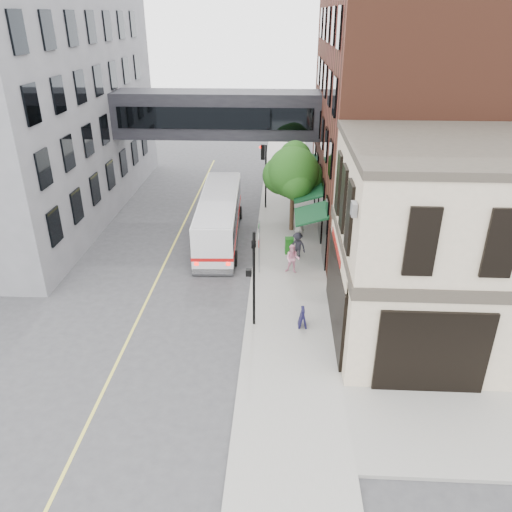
# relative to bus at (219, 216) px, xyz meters

# --- Properties ---
(ground) EXTENTS (120.00, 120.00, 0.00)m
(ground) POSITION_rel_bus_xyz_m (2.28, -11.65, -1.54)
(ground) COLOR #38383A
(ground) RESTS_ON ground
(sidewalk_main) EXTENTS (4.00, 60.00, 0.15)m
(sidewalk_main) POSITION_rel_bus_xyz_m (4.28, 2.35, -1.46)
(sidewalk_main) COLOR gray
(sidewalk_main) RESTS_ON ground
(corner_building) EXTENTS (10.19, 8.12, 8.45)m
(corner_building) POSITION_rel_bus_xyz_m (11.25, -9.64, 2.67)
(corner_building) COLOR #C1B093
(corner_building) RESTS_ON ground
(brick_building) EXTENTS (13.76, 18.00, 14.00)m
(brick_building) POSITION_rel_bus_xyz_m (12.26, 3.35, 5.45)
(brick_building) COLOR #4E2618
(brick_building) RESTS_ON ground
(opposite_building) EXTENTS (14.00, 24.00, 14.00)m
(opposite_building) POSITION_rel_bus_xyz_m (-14.72, 4.35, 5.46)
(opposite_building) COLOR slate
(opposite_building) RESTS_ON ground
(skyway_bridge) EXTENTS (14.00, 3.18, 3.00)m
(skyway_bridge) POSITION_rel_bus_xyz_m (-0.72, 6.35, 4.96)
(skyway_bridge) COLOR black
(skyway_bridge) RESTS_ON ground
(traffic_signal_near) EXTENTS (0.44, 0.22, 4.60)m
(traffic_signal_near) POSITION_rel_bus_xyz_m (2.65, -9.65, 1.44)
(traffic_signal_near) COLOR black
(traffic_signal_near) RESTS_ON sidewalk_main
(traffic_signal_far) EXTENTS (0.53, 0.28, 4.50)m
(traffic_signal_far) POSITION_rel_bus_xyz_m (2.54, 5.35, 1.80)
(traffic_signal_far) COLOR black
(traffic_signal_far) RESTS_ON sidewalk_main
(street_sign_pole) EXTENTS (0.08, 0.75, 3.00)m
(street_sign_pole) POSITION_rel_bus_xyz_m (2.67, -4.65, 0.39)
(street_sign_pole) COLOR gray
(street_sign_pole) RESTS_ON sidewalk_main
(street_tree) EXTENTS (3.80, 3.20, 5.60)m
(street_tree) POSITION_rel_bus_xyz_m (4.47, 1.57, 2.37)
(street_tree) COLOR #382619
(street_tree) RESTS_ON sidewalk_main
(lane_marking) EXTENTS (0.12, 40.00, 0.01)m
(lane_marking) POSITION_rel_bus_xyz_m (-2.72, -1.65, -1.53)
(lane_marking) COLOR #D8CC4C
(lane_marking) RESTS_ON ground
(bus) EXTENTS (2.81, 10.30, 2.75)m
(bus) POSITION_rel_bus_xyz_m (0.00, 0.00, 0.00)
(bus) COLOR silver
(bus) RESTS_ON ground
(pedestrian_a) EXTENTS (0.67, 0.47, 1.72)m
(pedestrian_a) POSITION_rel_bus_xyz_m (4.94, -0.16, -0.53)
(pedestrian_a) COLOR silver
(pedestrian_a) RESTS_ON sidewalk_main
(pedestrian_b) EXTENTS (0.89, 0.76, 1.60)m
(pedestrian_b) POSITION_rel_bus_xyz_m (4.46, -4.59, -0.59)
(pedestrian_b) COLOR pink
(pedestrian_b) RESTS_ON sidewalk_main
(pedestrian_c) EXTENTS (1.18, 1.06, 1.59)m
(pedestrian_c) POSITION_rel_bus_xyz_m (4.76, -2.88, -0.59)
(pedestrian_c) COLOR black
(pedestrian_c) RESTS_ON sidewalk_main
(newspaper_box) EXTENTS (0.51, 0.46, 0.97)m
(newspaper_box) POSITION_rel_bus_xyz_m (4.31, -2.21, -0.91)
(newspaper_box) COLOR #175E15
(newspaper_box) RESTS_ON sidewalk_main
(sandwich_board) EXTENTS (0.34, 0.52, 0.91)m
(sandwich_board) POSITION_rel_bus_xyz_m (4.84, -9.72, -0.93)
(sandwich_board) COLOR black
(sandwich_board) RESTS_ON sidewalk_main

